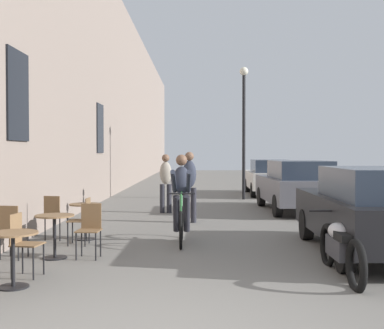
% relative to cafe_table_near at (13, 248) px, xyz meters
% --- Properties ---
extents(building_facade_left, '(0.54, 68.00, 8.61)m').
position_rel_cafe_table_near_xyz_m(building_facade_left, '(-1.26, 12.05, 3.78)').
color(building_facade_left, gray).
rests_on(building_facade_left, ground_plane).
extents(cafe_table_near, '(0.64, 0.64, 0.72)m').
position_rel_cafe_table_near_xyz_m(cafe_table_near, '(0.00, 0.00, 0.00)').
color(cafe_table_near, black).
rests_on(cafe_table_near, ground_plane).
extents(cafe_chair_near_toward_wall, '(0.43, 0.43, 0.89)m').
position_rel_cafe_table_near_xyz_m(cafe_chair_near_toward_wall, '(-0.08, 0.58, -0.00)').
color(cafe_chair_near_toward_wall, black).
rests_on(cafe_chair_near_toward_wall, ground_plane).
extents(cafe_table_mid, '(0.64, 0.64, 0.72)m').
position_rel_cafe_table_near_xyz_m(cafe_table_mid, '(0.03, 1.80, 0.00)').
color(cafe_table_mid, black).
rests_on(cafe_table_mid, ground_plane).
extents(cafe_chair_mid_toward_street, '(0.44, 0.44, 0.89)m').
position_rel_cafe_table_near_xyz_m(cafe_chair_mid_toward_street, '(-0.65, 1.72, -0.00)').
color(cafe_chair_mid_toward_street, black).
rests_on(cafe_chair_mid_toward_street, ground_plane).
extents(cafe_chair_mid_toward_wall, '(0.40, 0.40, 0.89)m').
position_rel_cafe_table_near_xyz_m(cafe_chair_mid_toward_wall, '(0.60, 1.87, -0.00)').
color(cafe_chair_mid_toward_wall, black).
rests_on(cafe_chair_mid_toward_wall, ground_plane).
extents(cafe_table_far, '(0.64, 0.64, 0.72)m').
position_rel_cafe_table_near_xyz_m(cafe_table_far, '(0.14, 3.60, 0.00)').
color(cafe_table_far, black).
rests_on(cafe_table_far, ground_plane).
extents(cafe_chair_far_toward_street, '(0.46, 0.46, 0.89)m').
position_rel_cafe_table_near_xyz_m(cafe_chair_far_toward_street, '(-0.46, 3.52, -0.00)').
color(cafe_chair_far_toward_street, black).
rests_on(cafe_chair_far_toward_street, ground_plane).
extents(cafe_chair_far_toward_wall, '(0.39, 0.39, 0.89)m').
position_rel_cafe_table_near_xyz_m(cafe_chair_far_toward_wall, '(0.22, 3.01, -0.00)').
color(cafe_chair_far_toward_wall, black).
rests_on(cafe_chair_far_toward_wall, ground_plane).
extents(cyclist_on_bicycle, '(0.52, 1.76, 1.74)m').
position_rel_cafe_table_near_xyz_m(cyclist_on_bicycle, '(2.08, 3.30, 0.29)').
color(cyclist_on_bicycle, black).
rests_on(cyclist_on_bicycle, ground_plane).
extents(pedestrian_near, '(0.37, 0.28, 1.76)m').
position_rel_cafe_table_near_xyz_m(pedestrian_near, '(2.20, 6.04, 0.47)').
color(pedestrian_near, '#26262D').
rests_on(pedestrian_near, ground_plane).
extents(pedestrian_mid, '(0.36, 0.27, 1.69)m').
position_rel_cafe_table_near_xyz_m(pedestrian_mid, '(1.48, 8.04, 0.43)').
color(pedestrian_mid, '#26262D').
rests_on(pedestrian_mid, ground_plane).
extents(street_lamp, '(0.32, 0.32, 4.90)m').
position_rel_cafe_table_near_xyz_m(street_lamp, '(4.12, 12.22, 2.59)').
color(street_lamp, black).
rests_on(street_lamp, ground_plane).
extents(parked_car_nearest, '(1.84, 4.25, 1.50)m').
position_rel_cafe_table_near_xyz_m(parked_car_nearest, '(5.35, 2.09, 0.26)').
color(parked_car_nearest, black).
rests_on(parked_car_nearest, ground_plane).
extents(parked_car_second, '(1.90, 4.30, 1.51)m').
position_rel_cafe_table_near_xyz_m(parked_car_second, '(5.32, 8.42, 0.26)').
color(parked_car_second, '#595960').
rests_on(parked_car_second, ground_plane).
extents(parked_car_third, '(1.79, 4.11, 1.45)m').
position_rel_cafe_table_near_xyz_m(parked_car_third, '(5.34, 14.14, 0.23)').
color(parked_car_third, beige).
rests_on(parked_car_third, ground_plane).
extents(parked_motorcycle, '(0.62, 2.15, 0.92)m').
position_rel_cafe_table_near_xyz_m(parked_motorcycle, '(4.42, 0.65, -0.12)').
color(parked_motorcycle, black).
rests_on(parked_motorcycle, ground_plane).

